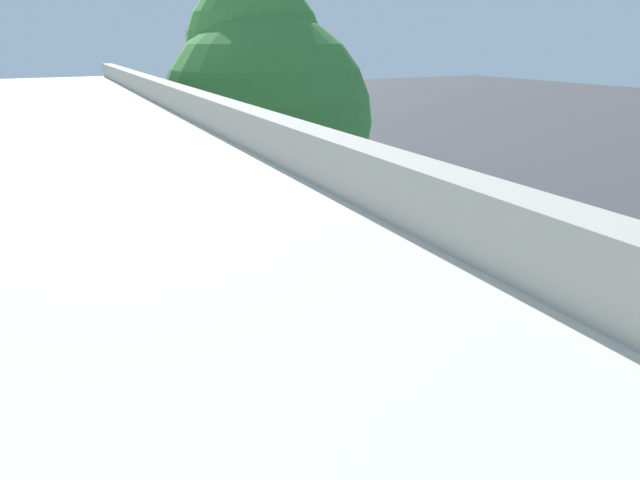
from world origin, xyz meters
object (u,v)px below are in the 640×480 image
object	(u,v)px
parked_sedan_gray	(168,142)
sign_post_far	(372,343)
shuttle_bus	(364,238)
sign_post_near	(413,382)
parked_sedan_maroon	(188,158)
street_tree	(265,108)
parked_sedan_black	(227,186)

from	to	relation	value
parked_sedan_gray	sign_post_far	size ratio (longest dim) A/B	3.43
shuttle_bus	sign_post_near	xyz separation A→B (m)	(-5.03, 2.00, -1.03)
sign_post_far	parked_sedan_maroon	bearing A→B (deg)	-3.58
street_tree	parked_sedan_maroon	bearing A→B (deg)	-7.29
street_tree	sign_post_near	xyz separation A→B (m)	(-4.85, -1.04, -4.96)
shuttle_bus	parked_sedan_black	distance (m)	11.83
parked_sedan_maroon	sign_post_near	xyz separation A→B (m)	(-23.90, 1.40, 0.23)
sign_post_near	sign_post_far	bearing A→B (deg)	0.00
shuttle_bus	parked_sedan_maroon	bearing A→B (deg)	-0.15
parked_sedan_maroon	parked_sedan_gray	bearing A→B (deg)	1.18
shuttle_bus	street_tree	bearing A→B (deg)	91.40
parked_sedan_maroon	shuttle_bus	bearing A→B (deg)	-177.01
parked_sedan_gray	street_tree	xyz separation A→B (m)	(-24.96, 2.44, 5.17)
parked_sedan_gray	parked_sedan_maroon	bearing A→B (deg)	177.83
parked_sedan_black	parked_sedan_gray	world-z (taller)	parked_sedan_gray
parked_sedan_maroon	street_tree	bearing A→B (deg)	173.87
parked_sedan_maroon	sign_post_near	world-z (taller)	sign_post_near
parked_sedan_maroon	sign_post_near	distance (m)	23.94
parked_sedan_black	sign_post_far	distance (m)	15.36
sign_post_near	shuttle_bus	bearing A→B (deg)	-21.74
shuttle_bus	street_tree	world-z (taller)	street_tree
parked_sedan_black	sign_post_near	world-z (taller)	sign_post_near
shuttle_bus	sign_post_far	size ratio (longest dim) A/B	8.15
sign_post_near	sign_post_far	size ratio (longest dim) A/B	0.95
parked_sedan_gray	sign_post_near	xyz separation A→B (m)	(-29.80, 1.40, 0.21)
parked_sedan_maroon	parked_sedan_black	bearing A→B (deg)	-177.58
street_tree	sign_post_far	distance (m)	6.04
parked_sedan_maroon	street_tree	world-z (taller)	street_tree
parked_sedan_black	parked_sedan_gray	xyz separation A→B (m)	(13.02, 0.16, 0.02)
parked_sedan_black	sign_post_near	distance (m)	16.86
shuttle_bus	parked_sedan_gray	bearing A→B (deg)	-0.59
shuttle_bus	sign_post_far	bearing A→B (deg)	148.38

